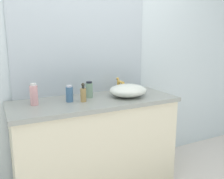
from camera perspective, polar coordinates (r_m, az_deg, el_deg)
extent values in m
cube|color=silver|center=(2.39, -7.82, 9.57)|extent=(6.00, 0.06, 2.60)
cube|color=beige|center=(2.30, -3.89, -13.35)|extent=(1.45, 0.55, 0.83)
cube|color=gray|center=(2.15, -4.06, -2.87)|extent=(1.49, 0.59, 0.04)
cube|color=#B2BCC6|center=(2.36, -7.12, 13.76)|extent=(1.35, 0.01, 1.22)
ellipsoid|color=silver|center=(2.24, 3.87, -0.22)|extent=(0.36, 0.32, 0.12)
cylinder|color=gold|center=(2.40, 1.56, 0.75)|extent=(0.03, 0.03, 0.13)
cylinder|color=gold|center=(2.35, 2.16, 1.76)|extent=(0.03, 0.10, 0.03)
sphere|color=gold|center=(2.40, 1.36, 2.62)|extent=(0.03, 0.03, 0.03)
cylinder|color=#AA874E|center=(2.07, -6.93, -1.33)|extent=(0.05, 0.05, 0.12)
cylinder|color=#2C2F2C|center=(2.05, -6.97, 0.51)|extent=(0.02, 0.02, 0.02)
sphere|color=#322C21|center=(2.05, -6.99, 1.17)|extent=(0.03, 0.03, 0.03)
cylinder|color=#2D3124|center=(2.04, -6.89, 1.12)|extent=(0.01, 0.02, 0.01)
cylinder|color=gray|center=(2.21, -5.38, -0.20)|extent=(0.07, 0.07, 0.14)
cylinder|color=black|center=(2.19, -5.42, 1.74)|extent=(0.05, 0.05, 0.02)
cylinder|color=#E4A1A4|center=(2.04, -18.25, -1.35)|extent=(0.06, 0.06, 0.16)
cylinder|color=silver|center=(2.02, -18.41, 1.16)|extent=(0.04, 0.04, 0.02)
cylinder|color=#436A93|center=(2.08, -10.19, -1.18)|extent=(0.06, 0.06, 0.13)
cylinder|color=silver|center=(2.06, -10.26, 0.79)|extent=(0.04, 0.04, 0.02)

